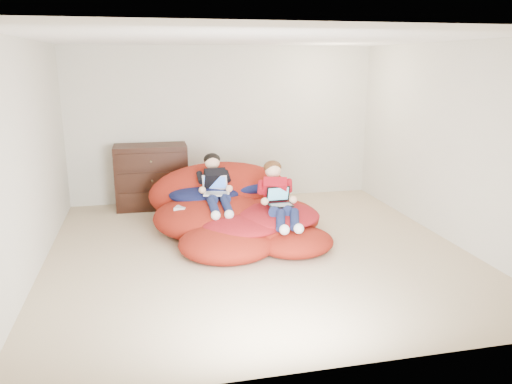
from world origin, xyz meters
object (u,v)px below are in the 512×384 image
Objects in this scene: dresser at (152,176)px; laptop_black at (280,200)px; beanbag_pile at (235,213)px; younger_boy at (278,194)px; laptop_white at (216,189)px; older_boy at (215,184)px.

dresser is 3.65× the size of laptop_black.
beanbag_pile is at bearing -53.89° from dresser.
younger_boy is 0.86m from laptop_white.
laptop_black is at bearing -35.64° from laptop_white.
beanbag_pile is 2.26× the size of older_boy.
beanbag_pile is 2.18× the size of younger_boy.
laptop_white is at bearing 177.81° from beanbag_pile.
dresser is 1.02× the size of younger_boy.
younger_boy is at bearing -34.64° from older_boy.
laptop_black is (0.73, -0.59, -0.11)m from older_boy.
laptop_black is (0.73, -0.53, -0.06)m from laptop_white.
laptop_white is 1.31× the size of laptop_black.
laptop_black is at bearing -52.07° from dresser.
beanbag_pile is 0.48m from older_boy.
younger_boy is (1.55, -1.90, 0.12)m from dresser.
beanbag_pile is 5.92× the size of laptop_white.
dresser and younger_boy have the same top height.
dresser is at bearing 120.24° from older_boy.
laptop_white is at bearing 144.36° from laptop_black.
laptop_white reaches higher than laptop_black.
dresser is at bearing 129.12° from younger_boy.
older_boy reaches higher than beanbag_pile.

